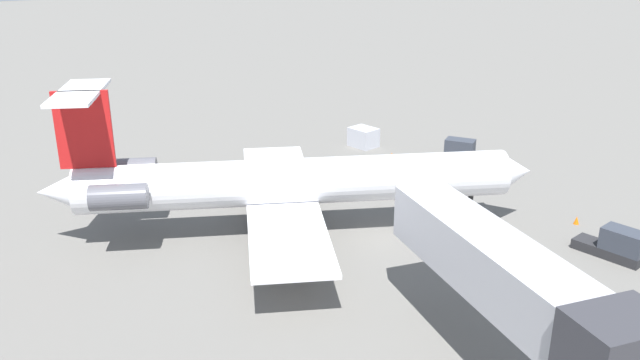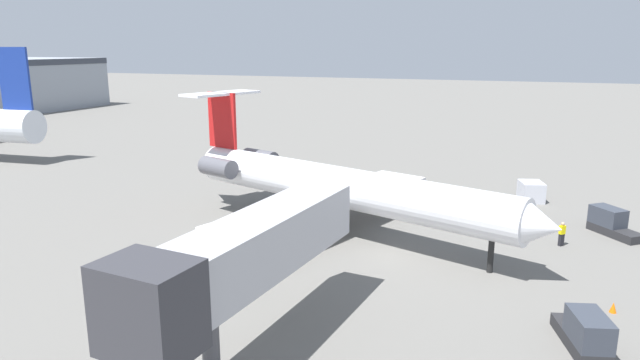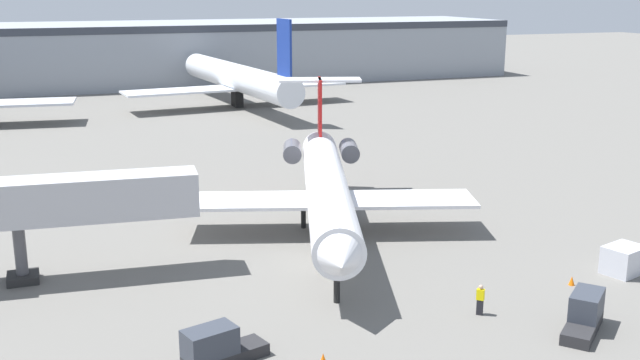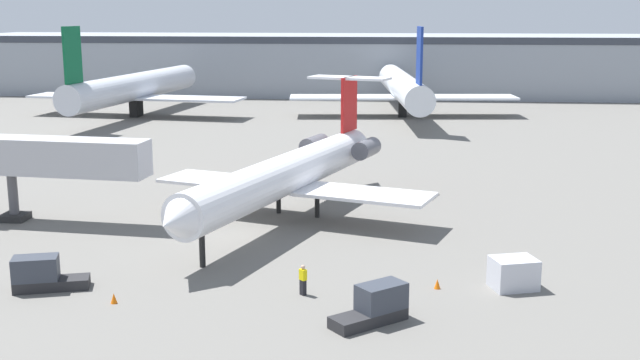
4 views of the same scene
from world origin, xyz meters
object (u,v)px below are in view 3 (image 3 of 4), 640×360
regional_jet (326,184)px  jet_bridge (53,202)px  traffic_cone_mid (323,359)px  baggage_tug_trailing (217,348)px  parked_airliner_west_mid (237,78)px  baggage_tug_lead (585,314)px  ground_crew_marshaller (480,300)px  cargo_container_uld (624,260)px  traffic_cone_near (572,281)px

regional_jet → jet_bridge: (-18.07, -2.63, 1.23)m
jet_bridge → traffic_cone_mid: 19.53m
baggage_tug_trailing → parked_airliner_west_mid: size_ratio=0.11×
jet_bridge → baggage_tug_lead: size_ratio=3.78×
jet_bridge → parked_airliner_west_mid: size_ratio=0.38×
ground_crew_marshaller → baggage_tug_trailing: 14.36m
ground_crew_marshaller → jet_bridge: bearing=147.9°
baggage_tug_trailing → cargo_container_uld: 25.96m
jet_bridge → traffic_cone_near: (28.18, -11.43, -4.51)m
jet_bridge → ground_crew_marshaller: jet_bridge is taller
baggage_tug_trailing → traffic_cone_mid: size_ratio=7.70×
regional_jet → traffic_cone_mid: 19.57m
cargo_container_uld → traffic_cone_near: 4.25m
baggage_tug_trailing → cargo_container_uld: bearing=6.2°
baggage_tug_trailing → cargo_container_uld: baggage_tug_trailing is taller
baggage_tug_trailing → traffic_cone_near: size_ratio=7.70×
parked_airliner_west_mid → cargo_container_uld: bearing=-85.4°
baggage_tug_lead → cargo_container_uld: size_ratio=1.40×
parked_airliner_west_mid → baggage_tug_lead: bearing=-91.1°
cargo_container_uld → parked_airliner_west_mid: (-5.92, 72.74, 3.36)m
jet_bridge → traffic_cone_mid: bearing=-54.0°
regional_jet → parked_airliner_west_mid: bearing=82.0°
jet_bridge → baggage_tug_lead: 30.17m
regional_jet → traffic_cone_near: bearing=-54.3°
baggage_tug_lead → parked_airliner_west_mid: size_ratio=0.10×
jet_bridge → traffic_cone_mid: size_ratio=27.11×
traffic_cone_near → parked_airliner_west_mid: bearing=91.4°
baggage_tug_trailing → cargo_container_uld: size_ratio=1.50×
cargo_container_uld → jet_bridge: bearing=161.4°
baggage_tug_trailing → traffic_cone_near: baggage_tug_trailing is taller
baggage_tug_lead → regional_jet: bearing=109.7°
jet_bridge → ground_crew_marshaller: size_ratio=8.82×
baggage_tug_lead → traffic_cone_near: (3.25, 5.10, -0.56)m
traffic_cone_near → parked_airliner_west_mid: 73.38m
jet_bridge → traffic_cone_near: 30.74m
parked_airliner_west_mid → regional_jet: bearing=-98.0°
cargo_container_uld → traffic_cone_mid: 21.67m
baggage_tug_lead → cargo_container_uld: (7.43, 5.61, 0.02)m
regional_jet → baggage_tug_trailing: size_ratio=7.15×
regional_jet → cargo_container_uld: 19.87m
ground_crew_marshaller → traffic_cone_mid: ground_crew_marshaller is taller
jet_bridge → baggage_tug_trailing: bearing=-64.5°
jet_bridge → traffic_cone_near: size_ratio=27.11×
jet_bridge → baggage_tug_lead: bearing=-33.5°
regional_jet → jet_bridge: 18.31m
traffic_cone_mid → ground_crew_marshaller: bearing=13.0°
baggage_tug_trailing → parked_airliner_west_mid: 78.21m
ground_crew_marshaller → cargo_container_uld: (11.46, 2.22, 0.00)m
baggage_tug_lead → baggage_tug_trailing: size_ratio=0.93×
ground_crew_marshaller → baggage_tug_lead: bearing=-40.1°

